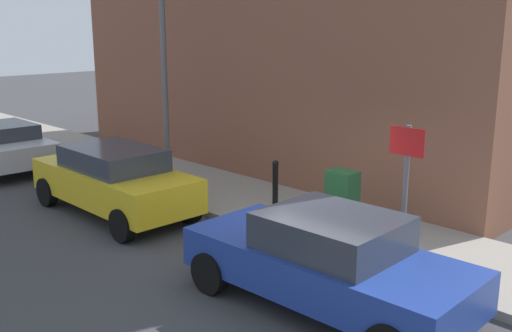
{
  "coord_description": "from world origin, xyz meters",
  "views": [
    {
      "loc": [
        -6.92,
        -6.28,
        3.95
      ],
      "look_at": [
        1.09,
        1.8,
        1.2
      ],
      "focal_mm": 41.4,
      "sensor_mm": 36.0,
      "label": 1
    }
  ],
  "objects_px": {
    "bollard_near_cabinet": "(275,183)",
    "street_sign": "(406,176)",
    "car_blue": "(327,260)",
    "lamppost": "(164,51)",
    "utility_cabinet": "(342,203)",
    "car_yellow": "(114,179)"
  },
  "relations": [
    {
      "from": "utility_cabinet",
      "to": "bollard_near_cabinet",
      "type": "height_order",
      "value": "utility_cabinet"
    },
    {
      "from": "car_yellow",
      "to": "bollard_near_cabinet",
      "type": "height_order",
      "value": "car_yellow"
    },
    {
      "from": "car_yellow",
      "to": "utility_cabinet",
      "type": "height_order",
      "value": "car_yellow"
    },
    {
      "from": "street_sign",
      "to": "car_blue",
      "type": "bearing_deg",
      "value": 175.71
    },
    {
      "from": "car_yellow",
      "to": "bollard_near_cabinet",
      "type": "relative_size",
      "value": 4.06
    },
    {
      "from": "street_sign",
      "to": "lamppost",
      "type": "distance_m",
      "value": 7.51
    },
    {
      "from": "car_yellow",
      "to": "utility_cabinet",
      "type": "relative_size",
      "value": 3.67
    },
    {
      "from": "lamppost",
      "to": "utility_cabinet",
      "type": "bearing_deg",
      "value": -90.74
    },
    {
      "from": "bollard_near_cabinet",
      "to": "street_sign",
      "type": "relative_size",
      "value": 0.45
    },
    {
      "from": "utility_cabinet",
      "to": "street_sign",
      "type": "distance_m",
      "value": 2.12
    },
    {
      "from": "lamppost",
      "to": "bollard_near_cabinet",
      "type": "bearing_deg",
      "value": -89.57
    },
    {
      "from": "car_blue",
      "to": "utility_cabinet",
      "type": "bearing_deg",
      "value": -58.25
    },
    {
      "from": "car_blue",
      "to": "lamppost",
      "type": "height_order",
      "value": "lamppost"
    },
    {
      "from": "car_blue",
      "to": "lamppost",
      "type": "bearing_deg",
      "value": -20.91
    },
    {
      "from": "bollard_near_cabinet",
      "to": "street_sign",
      "type": "bearing_deg",
      "value": -102.94
    },
    {
      "from": "car_blue",
      "to": "car_yellow",
      "type": "xyz_separation_m",
      "value": [
        0.18,
        5.85,
        0.04
      ]
    },
    {
      "from": "car_blue",
      "to": "lamppost",
      "type": "xyz_separation_m",
      "value": [
        2.52,
        7.16,
        2.58
      ]
    },
    {
      "from": "car_yellow",
      "to": "lamppost",
      "type": "xyz_separation_m",
      "value": [
        2.34,
        1.3,
        2.54
      ]
    },
    {
      "from": "bollard_near_cabinet",
      "to": "street_sign",
      "type": "distance_m",
      "value": 3.76
    },
    {
      "from": "car_blue",
      "to": "lamppost",
      "type": "relative_size",
      "value": 0.74
    },
    {
      "from": "car_yellow",
      "to": "bollard_near_cabinet",
      "type": "distance_m",
      "value": 3.4
    },
    {
      "from": "car_yellow",
      "to": "street_sign",
      "type": "xyz_separation_m",
      "value": [
        1.55,
        -5.98,
        0.9
      ]
    }
  ]
}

